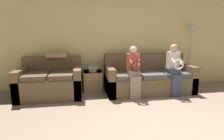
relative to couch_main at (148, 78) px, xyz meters
The scene contains 9 objects.
wall_back 1.19m from the couch_main, 128.91° to the left, with size 8.00×0.06×2.55m.
couch_main is the anchor object (origin of this frame).
couch_side 2.35m from the couch_main, behind, with size 1.39×0.97×0.88m.
child_left_seated 0.70m from the couch_main, 140.74° to the right, with size 0.28×0.37×1.16m.
child_right_seated 0.71m from the couch_main, 38.94° to the right, with size 0.28×0.38×1.20m.
side_shelf 1.40m from the couch_main, 169.05° to the left, with size 0.48×0.47×0.50m.
book_stack 1.42m from the couch_main, 168.86° to the left, with size 0.26×0.31×0.14m.
floor_lamp 1.72m from the couch_main, 13.35° to the left, with size 0.27×0.27×1.73m.
throw_pillow 2.34m from the couch_main, behind, with size 0.47×0.47×0.10m.
Camera 1 is at (-1.14, -1.64, 1.40)m, focal length 28.00 mm.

